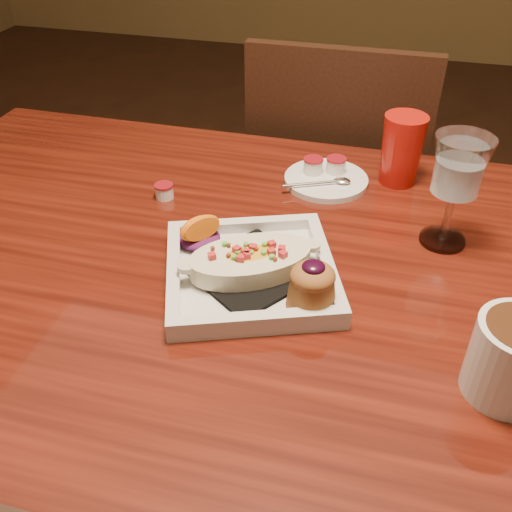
% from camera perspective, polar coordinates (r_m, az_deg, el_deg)
% --- Properties ---
extents(table, '(1.50, 0.90, 0.75)m').
position_cam_1_polar(table, '(0.90, 2.64, -6.69)').
color(table, maroon).
rests_on(table, floor).
extents(chair_far, '(0.42, 0.42, 0.93)m').
position_cam_1_polar(chair_far, '(1.49, 7.90, 5.52)').
color(chair_far, black).
rests_on(chair_far, floor).
extents(plate, '(0.31, 0.31, 0.08)m').
position_cam_1_polar(plate, '(0.81, 0.16, -1.29)').
color(plate, silver).
rests_on(plate, table).
extents(goblet, '(0.09, 0.09, 0.18)m').
position_cam_1_polar(goblet, '(0.89, 19.56, 7.90)').
color(goblet, silver).
rests_on(goblet, table).
extents(saucer, '(0.15, 0.15, 0.10)m').
position_cam_1_polar(saucer, '(1.07, 6.90, 7.84)').
color(saucer, silver).
rests_on(saucer, table).
extents(creamer_loose, '(0.03, 0.03, 0.03)m').
position_cam_1_polar(creamer_loose, '(1.03, -9.17, 6.44)').
color(creamer_loose, white).
rests_on(creamer_loose, table).
extents(red_tumbler, '(0.08, 0.08, 0.13)m').
position_cam_1_polar(red_tumbler, '(1.07, 14.35, 10.24)').
color(red_tumbler, red).
rests_on(red_tumbler, table).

